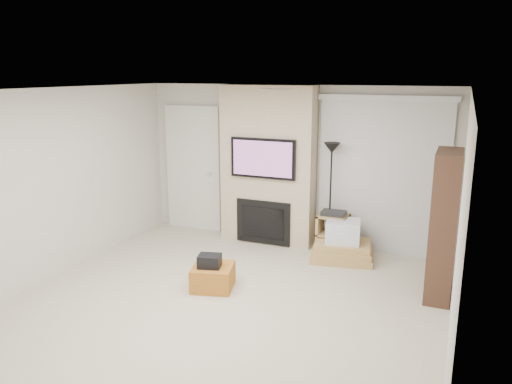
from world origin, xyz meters
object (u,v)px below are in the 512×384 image
at_px(av_stand, 333,231).
at_px(box_stack, 342,245).
at_px(floor_lamp, 331,166).
at_px(bookshelf, 444,225).
at_px(ottoman, 213,277).

relative_size(av_stand, box_stack, 0.67).
bearing_deg(av_stand, floor_lamp, 128.94).
relative_size(box_stack, bookshelf, 0.55).
bearing_deg(ottoman, bookshelf, 18.72).
bearing_deg(ottoman, box_stack, 51.47).
height_order(av_stand, bookshelf, bookshelf).
distance_m(box_stack, bookshelf, 1.69).
xyz_separation_m(floor_lamp, box_stack, (0.29, -0.32, -1.09)).
bearing_deg(floor_lamp, box_stack, -48.35).
xyz_separation_m(ottoman, bookshelf, (2.67, 0.90, 0.75)).
distance_m(ottoman, bookshelf, 2.91).
bearing_deg(box_stack, ottoman, -128.53).
bearing_deg(floor_lamp, bookshelf, -32.16).
relative_size(ottoman, box_stack, 0.51).
xyz_separation_m(ottoman, box_stack, (1.29, 1.62, 0.08)).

